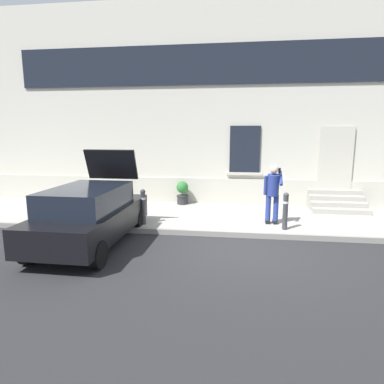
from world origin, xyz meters
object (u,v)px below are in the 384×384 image
(hatchback_car_black, at_px, (90,214))
(person_on_phone, at_px, (273,191))
(planter_charcoal, at_px, (183,192))
(bollard_near_person, at_px, (285,210))
(bollard_far_left, at_px, (143,205))
(planter_olive, at_px, (118,191))

(hatchback_car_black, distance_m, person_on_phone, 5.09)
(planter_charcoal, bearing_deg, bollard_near_person, -40.71)
(bollard_far_left, distance_m, planter_olive, 3.39)
(hatchback_car_black, relative_size, planter_olive, 4.75)
(bollard_near_person, bearing_deg, person_on_phone, 120.78)
(bollard_near_person, distance_m, planter_charcoal, 4.42)
(bollard_far_left, height_order, planter_charcoal, bollard_far_left)
(hatchback_car_black, xyz_separation_m, person_on_phone, (4.66, 2.02, 0.35))
(hatchback_car_black, bearing_deg, bollard_far_left, 58.59)
(hatchback_car_black, xyz_separation_m, planter_olive, (-0.90, 4.37, -0.19))
(person_on_phone, distance_m, planter_charcoal, 3.89)
(person_on_phone, bearing_deg, bollard_far_left, 179.24)
(hatchback_car_black, height_order, bollard_near_person, hatchback_car_black)
(hatchback_car_black, xyz_separation_m, bollard_near_person, (4.96, 1.51, -0.09))
(bollard_near_person, relative_size, planter_charcoal, 1.22)
(hatchback_car_black, height_order, planter_olive, hatchback_car_black)
(bollard_far_left, bearing_deg, person_on_phone, 7.82)
(hatchback_car_black, xyz_separation_m, bollard_far_left, (0.92, 1.51, -0.09))
(bollard_far_left, height_order, person_on_phone, person_on_phone)
(bollard_near_person, bearing_deg, hatchback_car_black, -163.07)
(bollard_far_left, relative_size, person_on_phone, 0.60)
(person_on_phone, relative_size, planter_olive, 2.03)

